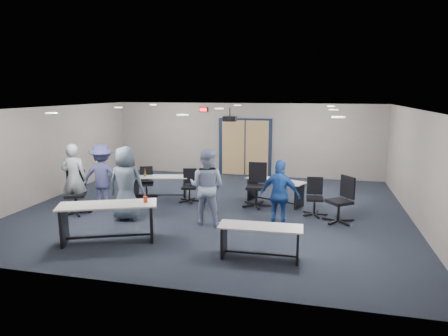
% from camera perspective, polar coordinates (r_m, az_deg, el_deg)
% --- Properties ---
extents(floor, '(10.00, 10.00, 0.00)m').
position_cam_1_polar(floor, '(10.90, -1.31, -5.79)').
color(floor, black).
rests_on(floor, ground).
extents(back_wall, '(10.00, 0.04, 2.70)m').
position_cam_1_polar(back_wall, '(14.94, 3.06, 4.06)').
color(back_wall, gray).
rests_on(back_wall, floor).
extents(front_wall, '(10.00, 0.04, 2.70)m').
position_cam_1_polar(front_wall, '(6.45, -11.61, -5.38)').
color(front_wall, gray).
rests_on(front_wall, floor).
extents(left_wall, '(0.04, 9.00, 2.70)m').
position_cam_1_polar(left_wall, '(12.80, -23.55, 2.00)').
color(left_wall, gray).
rests_on(left_wall, floor).
extents(right_wall, '(0.04, 9.00, 2.70)m').
position_cam_1_polar(right_wall, '(10.51, 26.04, 0.03)').
color(right_wall, gray).
rests_on(right_wall, floor).
extents(ceiling, '(10.00, 9.00, 0.04)m').
position_cam_1_polar(ceiling, '(10.45, -1.37, 8.54)').
color(ceiling, silver).
rests_on(ceiling, back_wall).
extents(double_door, '(2.00, 0.07, 2.20)m').
position_cam_1_polar(double_door, '(14.95, 3.03, 2.90)').
color(double_door, '#101B32').
rests_on(double_door, back_wall).
extents(exit_sign, '(0.32, 0.07, 0.18)m').
position_cam_1_polar(exit_sign, '(15.17, -2.95, 8.33)').
color(exit_sign, black).
rests_on(exit_sign, back_wall).
extents(ceiling_projector, '(0.35, 0.32, 0.37)m').
position_cam_1_polar(ceiling_projector, '(10.88, 0.85, 7.08)').
color(ceiling_projector, black).
rests_on(ceiling_projector, ceiling).
extents(ceiling_can_lights, '(6.24, 5.74, 0.02)m').
position_cam_1_polar(ceiling_can_lights, '(10.69, -1.03, 8.44)').
color(ceiling_can_lights, white).
rests_on(ceiling_can_lights, ceiling).
extents(table_front_left, '(2.12, 1.40, 0.95)m').
position_cam_1_polar(table_front_left, '(8.78, -16.18, -6.57)').
color(table_front_left, beige).
rests_on(table_front_left, floor).
extents(table_front_right, '(1.60, 0.59, 0.64)m').
position_cam_1_polar(table_front_right, '(7.69, 5.21, -9.67)').
color(table_front_right, beige).
rests_on(table_front_right, floor).
extents(table_back_left, '(1.71, 0.91, 0.90)m').
position_cam_1_polar(table_back_left, '(11.99, -9.08, -2.12)').
color(table_back_left, beige).
rests_on(table_back_left, floor).
extents(table_back_right, '(1.77, 1.19, 0.69)m').
position_cam_1_polar(table_back_right, '(11.34, 7.33, -2.76)').
color(table_back_right, beige).
rests_on(table_back_right, floor).
extents(chair_back_a, '(0.74, 0.74, 0.92)m').
position_cam_1_polar(chair_back_a, '(12.10, -11.03, -2.06)').
color(chair_back_a, black).
rests_on(chair_back_a, floor).
extents(chair_back_b, '(0.69, 0.69, 0.94)m').
position_cam_1_polar(chair_back_b, '(11.46, -4.97, -2.55)').
color(chair_back_b, black).
rests_on(chair_back_b, floor).
extents(chair_back_c, '(0.77, 0.77, 1.20)m').
position_cam_1_polar(chair_back_c, '(10.96, 4.65, -2.48)').
color(chair_back_c, black).
rests_on(chair_back_c, floor).
extents(chair_back_d, '(0.64, 0.64, 0.96)m').
position_cam_1_polar(chair_back_d, '(10.45, 12.85, -4.07)').
color(chair_back_d, black).
rests_on(chair_back_d, floor).
extents(chair_loose_left, '(0.92, 0.92, 1.11)m').
position_cam_1_polar(chair_loose_left, '(10.97, -20.49, -3.38)').
color(chair_loose_left, black).
rests_on(chair_loose_left, floor).
extents(chair_loose_right, '(0.99, 0.99, 1.12)m').
position_cam_1_polar(chair_loose_right, '(10.02, 16.14, -4.39)').
color(chair_loose_right, black).
rests_on(chair_loose_right, floor).
extents(person_gray, '(0.73, 0.53, 1.83)m').
position_cam_1_polar(person_gray, '(11.04, -20.65, -1.39)').
color(person_gray, '#99A2A7').
rests_on(person_gray, floor).
extents(person_plaid, '(0.92, 0.63, 1.83)m').
position_cam_1_polar(person_plaid, '(10.06, -13.80, -2.14)').
color(person_plaid, '#505F6E').
rests_on(person_plaid, floor).
extents(person_lightblue, '(0.97, 0.80, 1.83)m').
position_cam_1_polar(person_lightblue, '(9.46, -2.45, -2.66)').
color(person_lightblue, '#96A2C6').
rests_on(person_lightblue, floor).
extents(person_navy, '(1.02, 0.62, 1.62)m').
position_cam_1_polar(person_navy, '(9.16, 8.01, -3.87)').
color(person_navy, '#1B4398').
rests_on(person_navy, floor).
extents(person_back, '(1.27, 0.92, 1.76)m').
position_cam_1_polar(person_back, '(11.20, -16.97, -1.15)').
color(person_back, '#3F4272').
rests_on(person_back, floor).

